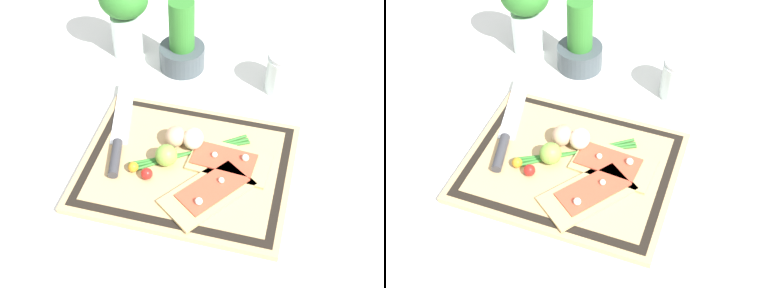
{
  "view_description": "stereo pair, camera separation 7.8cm",
  "coord_description": "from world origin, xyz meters",
  "views": [
    {
      "loc": [
        0.2,
        -0.74,
        0.9
      ],
      "look_at": [
        0.0,
        0.05,
        0.03
      ],
      "focal_mm": 50.0,
      "sensor_mm": 36.0,
      "label": 1
    },
    {
      "loc": [
        0.28,
        -0.72,
        0.9
      ],
      "look_at": [
        0.0,
        0.05,
        0.03
      ],
      "focal_mm": 50.0,
      "sensor_mm": 36.0,
      "label": 2
    }
  ],
  "objects": [
    {
      "name": "pizza_slice_far",
      "position": [
        0.09,
        0.03,
        0.02
      ],
      "size": [
        0.18,
        0.11,
        0.02
      ],
      "color": "tan",
      "rests_on": "cutting_board"
    },
    {
      "name": "herb_glass",
      "position": [
        -0.26,
        0.37,
        0.13
      ],
      "size": [
        0.13,
        0.11,
        0.22
      ],
      "color": "silver",
      "rests_on": "ground_plane"
    },
    {
      "name": "ground_plane",
      "position": [
        0.0,
        0.0,
        0.0
      ],
      "size": [
        6.0,
        6.0,
        0.0
      ],
      "primitive_type": "plane",
      "color": "silver"
    },
    {
      "name": "egg_brown",
      "position": [
        -0.04,
        0.05,
        0.04
      ],
      "size": [
        0.05,
        0.05,
        0.05
      ],
      "primitive_type": "ellipsoid",
      "color": "tan",
      "rests_on": "cutting_board"
    },
    {
      "name": "cutting_board",
      "position": [
        0.0,
        0.0,
        0.01
      ],
      "size": [
        0.46,
        0.37,
        0.02
      ],
      "color": "tan",
      "rests_on": "ground_plane"
    },
    {
      "name": "cherry_tomato_red",
      "position": [
        -0.07,
        -0.06,
        0.03
      ],
      "size": [
        0.03,
        0.03,
        0.03
      ],
      "primitive_type": "sphere",
      "color": "red",
      "rests_on": "cutting_board"
    },
    {
      "name": "cherry_tomato_yellow",
      "position": [
        -0.11,
        -0.05,
        0.03
      ],
      "size": [
        0.02,
        0.02,
        0.02
      ],
      "primitive_type": "sphere",
      "color": "orange",
      "rests_on": "cutting_board"
    },
    {
      "name": "knife",
      "position": [
        -0.17,
        0.02,
        0.03
      ],
      "size": [
        0.1,
        0.31,
        0.02
      ],
      "color": "silver",
      "rests_on": "cutting_board"
    },
    {
      "name": "pizza_slice_near",
      "position": [
        0.06,
        -0.07,
        0.02
      ],
      "size": [
        0.19,
        0.21,
        0.02
      ],
      "color": "tan",
      "rests_on": "cutting_board"
    },
    {
      "name": "scallion_bunch",
      "position": [
        -0.0,
        0.03,
        0.02
      ],
      "size": [
        0.25,
        0.17,
        0.01
      ],
      "color": "#2D7528",
      "rests_on": "cutting_board"
    },
    {
      "name": "sauce_jar",
      "position": [
        0.17,
        0.32,
        0.05
      ],
      "size": [
        0.09,
        0.09,
        0.11
      ],
      "color": "silver",
      "rests_on": "ground_plane"
    },
    {
      "name": "lime",
      "position": [
        -0.04,
        -0.01,
        0.04
      ],
      "size": [
        0.05,
        0.05,
        0.05
      ],
      "primitive_type": "sphere",
      "color": "#7FB742",
      "rests_on": "cutting_board"
    },
    {
      "name": "egg_pink",
      "position": [
        0.0,
        0.06,
        0.04
      ],
      "size": [
        0.05,
        0.05,
        0.05
      ],
      "primitive_type": "ellipsoid",
      "color": "beige",
      "rests_on": "cutting_board"
    },
    {
      "name": "herb_pot",
      "position": [
        -0.11,
        0.35,
        0.07
      ],
      "size": [
        0.12,
        0.12,
        0.2
      ],
      "color": "#3D474C",
      "rests_on": "ground_plane"
    }
  ]
}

